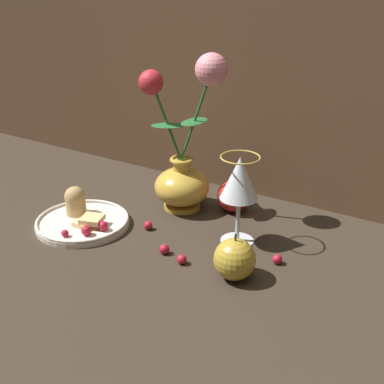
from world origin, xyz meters
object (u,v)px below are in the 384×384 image
at_px(wine_glass, 239,181).
at_px(apple_beside_vase, 234,196).
at_px(apple_near_glass, 235,259).
at_px(vase, 184,161).
at_px(plate_with_pastries, 82,218).

relative_size(wine_glass, apple_beside_vase, 2.12).
height_order(wine_glass, apple_near_glass, wine_glass).
distance_m(vase, apple_beside_vase, 0.13).
bearing_deg(wine_glass, vase, 157.48).
bearing_deg(apple_near_glass, plate_with_pastries, 178.39).
xyz_separation_m(apple_beside_vase, apple_near_glass, (0.12, -0.23, 0.00)).
height_order(vase, apple_near_glass, vase).
height_order(vase, wine_glass, vase).
relative_size(plate_with_pastries, apple_near_glass, 2.24).
xyz_separation_m(vase, apple_beside_vase, (0.10, 0.05, -0.07)).
bearing_deg(apple_near_glass, apple_beside_vase, 117.77).
distance_m(vase, wine_glass, 0.18).
xyz_separation_m(plate_with_pastries, wine_glass, (0.30, 0.10, 0.11)).
height_order(plate_with_pastries, apple_beside_vase, apple_beside_vase).
bearing_deg(wine_glass, plate_with_pastries, -160.74).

